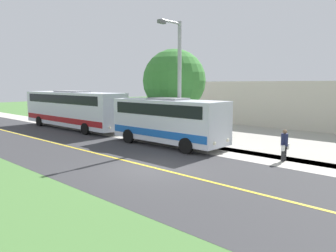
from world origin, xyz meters
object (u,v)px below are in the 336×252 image
at_px(shuttle_bus_front, 168,119).
at_px(pedestrian_with_bags, 284,144).
at_px(tree_curbside, 174,81).
at_px(transit_bus_rear, 72,108).
at_px(commercial_building, 294,102).
at_px(street_light_pole, 178,78).

bearing_deg(shuttle_bus_front, pedestrian_with_bags, 96.51).
bearing_deg(tree_curbside, transit_bus_rear, -72.30).
height_order(pedestrian_with_bags, tree_curbside, tree_curbside).
distance_m(transit_bus_rear, tree_curbside, 9.81).
height_order(tree_curbside, commercial_building, tree_curbside).
bearing_deg(street_light_pole, pedestrian_with_bags, 93.82).
bearing_deg(street_light_pole, tree_curbside, -135.20).
height_order(street_light_pole, tree_curbside, street_light_pole).
distance_m(transit_bus_rear, commercial_building, 21.12).
distance_m(pedestrian_with_bags, street_light_pole, 7.42).
bearing_deg(pedestrian_with_bags, transit_bus_rear, -87.44).
height_order(transit_bus_rear, pedestrian_with_bags, transit_bus_rear).
relative_size(shuttle_bus_front, pedestrian_with_bags, 4.94).
relative_size(street_light_pole, commercial_building, 0.35).
xyz_separation_m(pedestrian_with_bags, tree_curbside, (-2.09, -9.11, 3.21)).
distance_m(shuttle_bus_front, tree_curbside, 4.28).
relative_size(transit_bus_rear, tree_curbside, 1.91).
bearing_deg(shuttle_bus_front, tree_curbside, -145.05).
bearing_deg(pedestrian_with_bags, tree_curbside, -102.91).
bearing_deg(pedestrian_with_bags, street_light_pole, -86.18).
xyz_separation_m(transit_bus_rear, street_light_pole, (-0.37, 11.60, 2.41)).
xyz_separation_m(pedestrian_with_bags, commercial_building, (-16.09, -5.55, 1.19)).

